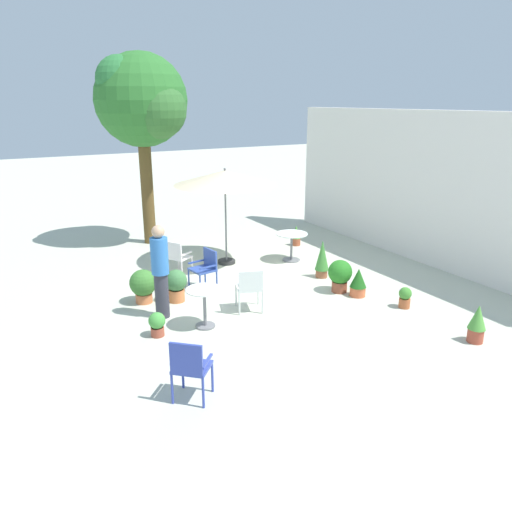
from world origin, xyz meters
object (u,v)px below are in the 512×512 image
(patio_umbrella_0, at_px, (225,178))
(patio_chair_0, at_px, (190,365))
(potted_plant_2, at_px, (477,323))
(potted_plant_3, at_px, (405,297))
(shade_tree, at_px, (143,101))
(patio_chair_1, at_px, (205,266))
(patio_chair_3, at_px, (250,286))
(cafe_table_0, at_px, (205,301))
(potted_plant_7, at_px, (176,284))
(potted_plant_6, at_px, (296,236))
(potted_plant_8, at_px, (157,323))
(potted_plant_0, at_px, (143,285))
(potted_plant_5, at_px, (340,274))
(potted_plant_1, at_px, (322,258))
(potted_plant_4, at_px, (358,282))
(patio_chair_2, at_px, (178,256))
(cafe_table_1, at_px, (292,241))
(standing_person, at_px, (160,270))

(patio_umbrella_0, xyz_separation_m, patio_chair_0, (5.10, -3.04, -1.59))
(potted_plant_2, distance_m, potted_plant_3, 1.65)
(shade_tree, distance_m, potted_plant_3, 8.37)
(patio_chair_1, distance_m, patio_chair_3, 1.54)
(patio_chair_3, bearing_deg, cafe_table_0, -78.81)
(patio_chair_3, bearing_deg, potted_plant_3, 63.91)
(potted_plant_7, bearing_deg, potted_plant_3, 56.46)
(potted_plant_2, bearing_deg, patio_chair_3, -137.76)
(cafe_table_0, distance_m, potted_plant_3, 3.95)
(potted_plant_6, bearing_deg, potted_plant_8, -56.29)
(potted_plant_0, distance_m, potted_plant_2, 6.22)
(patio_umbrella_0, distance_m, potted_plant_5, 3.62)
(potted_plant_2, bearing_deg, patio_chair_0, -98.93)
(potted_plant_2, distance_m, potted_plant_7, 5.61)
(potted_plant_1, height_order, potted_plant_3, potted_plant_1)
(patio_chair_0, height_order, potted_plant_7, patio_chair_0)
(cafe_table_0, relative_size, patio_chair_3, 0.84)
(patio_chair_1, distance_m, potted_plant_4, 3.24)
(patio_chair_2, bearing_deg, potted_plant_6, 100.94)
(patio_chair_3, distance_m, potted_plant_7, 1.58)
(cafe_table_1, height_order, patio_chair_1, patio_chair_1)
(patio_chair_0, height_order, potted_plant_1, patio_chair_0)
(patio_umbrella_0, relative_size, potted_plant_8, 5.65)
(potted_plant_2, height_order, potted_plant_4, potted_plant_2)
(patio_umbrella_0, distance_m, potted_plant_1, 2.99)
(patio_chair_2, relative_size, potted_plant_5, 1.17)
(cafe_table_0, relative_size, patio_chair_0, 0.79)
(cafe_table_0, distance_m, potted_plant_2, 4.67)
(potted_plant_8, bearing_deg, potted_plant_6, 123.71)
(shade_tree, xyz_separation_m, potted_plant_8, (5.74, -1.78, -3.66))
(shade_tree, bearing_deg, potted_plant_1, 27.80)
(shade_tree, height_order, potted_plant_1, shade_tree)
(shade_tree, distance_m, potted_plant_1, 6.36)
(patio_chair_1, bearing_deg, potted_plant_1, 76.35)
(potted_plant_4, bearing_deg, patio_chair_2, -137.38)
(potted_plant_1, bearing_deg, potted_plant_8, -76.72)
(cafe_table_0, bearing_deg, potted_plant_4, 86.31)
(potted_plant_3, bearing_deg, patio_chair_1, -133.68)
(patio_chair_2, distance_m, potted_plant_1, 3.33)
(patio_umbrella_0, relative_size, standing_person, 1.38)
(shade_tree, bearing_deg, patio_chair_3, 1.25)
(patio_chair_0, height_order, potted_plant_3, patio_chair_0)
(potted_plant_0, relative_size, potted_plant_2, 1.03)
(potted_plant_1, height_order, potted_plant_8, potted_plant_1)
(potted_plant_0, bearing_deg, potted_plant_2, 44.56)
(potted_plant_0, bearing_deg, patio_umbrella_0, 119.25)
(patio_chair_0, relative_size, patio_chair_2, 1.11)
(cafe_table_0, relative_size, potted_plant_3, 1.72)
(potted_plant_3, height_order, potted_plant_5, potted_plant_5)
(cafe_table_0, xyz_separation_m, patio_chair_2, (-2.83, 0.57, -0.02))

